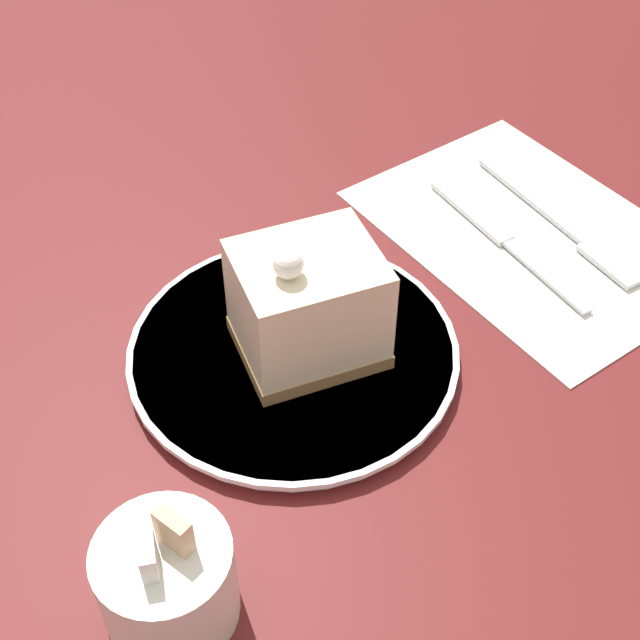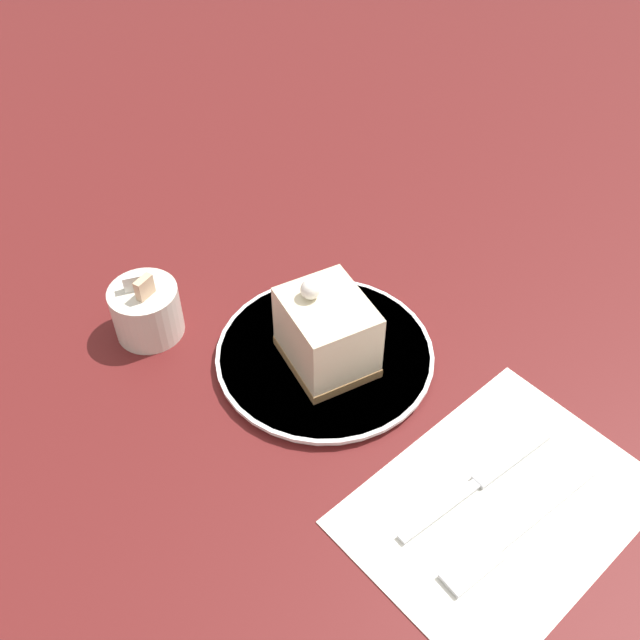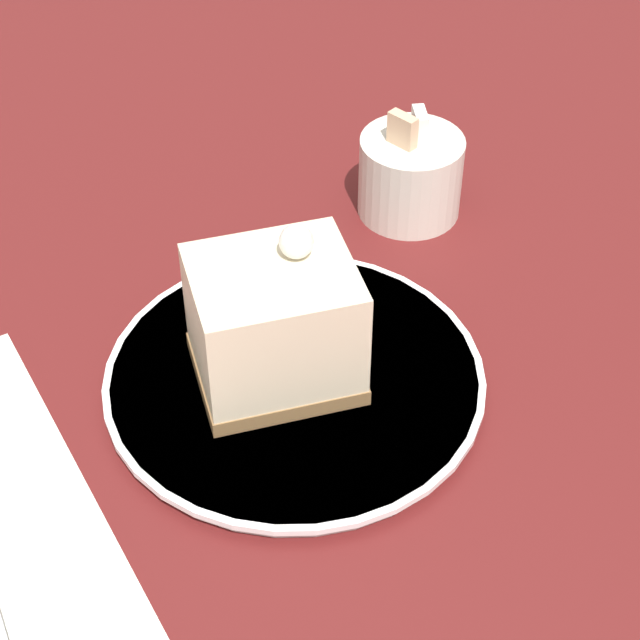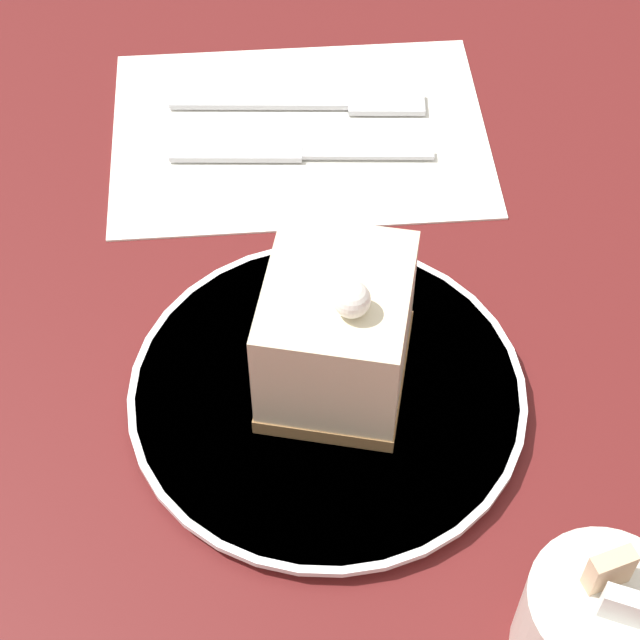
% 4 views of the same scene
% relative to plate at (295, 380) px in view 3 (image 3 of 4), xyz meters
% --- Properties ---
extents(ground_plane, '(4.00, 4.00, 0.00)m').
position_rel_plate_xyz_m(ground_plane, '(-0.00, 0.03, -0.01)').
color(ground_plane, '#5B1919').
extents(plate, '(0.22, 0.22, 0.01)m').
position_rel_plate_xyz_m(plate, '(0.00, 0.00, 0.00)').
color(plate, white).
rests_on(plate, ground_plane).
extents(cake_slice, '(0.10, 0.09, 0.09)m').
position_rel_plate_xyz_m(cake_slice, '(-0.01, 0.01, 0.04)').
color(cake_slice, olive).
rests_on(cake_slice, plate).
extents(sugar_bowl, '(0.07, 0.07, 0.08)m').
position_rel_plate_xyz_m(sugar_bowl, '(0.15, 0.11, 0.02)').
color(sugar_bowl, silver).
rests_on(sugar_bowl, ground_plane).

